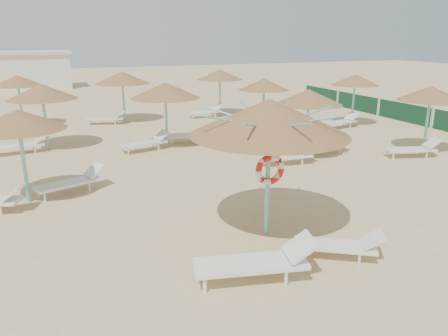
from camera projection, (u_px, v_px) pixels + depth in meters
name	position (u px, v px, depth m)	size (l,w,h in m)	color
ground	(254.00, 236.00, 10.34)	(120.00, 120.00, 0.00)	#D2BA80
main_palapa	(269.00, 118.00, 9.68)	(3.60, 3.60, 3.23)	#73C8BC
lounger_main_a	(258.00, 261.00, 8.37)	(2.44, 1.19, 0.85)	white
lounger_main_b	(341.00, 245.00, 9.23)	(1.84, 1.44, 0.67)	white
palapa_field	(188.00, 88.00, 19.53)	(19.44, 14.25, 2.73)	#73C8BC
service_hut	(22.00, 70.00, 38.76)	(8.40, 4.40, 3.25)	silver
windbreak_fence	(404.00, 112.00, 24.05)	(0.08, 19.84, 1.10)	#17472E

